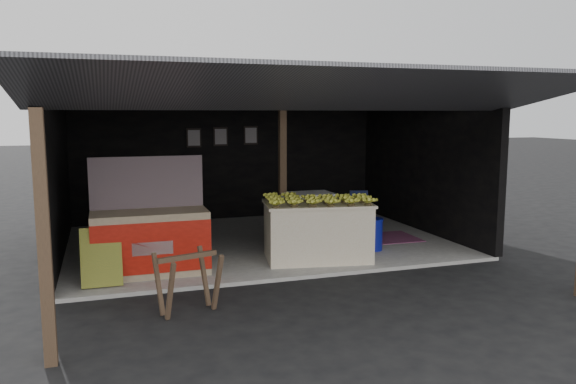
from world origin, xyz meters
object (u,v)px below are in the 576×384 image
object	(u,v)px
white_crate	(307,220)
sawhorse	(188,276)
neighbor_stall	(150,239)
banana_table	(317,231)
plastic_chair	(359,207)
water_barrel	(372,235)

from	to	relation	value
white_crate	sawhorse	size ratio (longest dim) A/B	1.19
white_crate	neighbor_stall	distance (m)	2.93
banana_table	neighbor_stall	world-z (taller)	neighbor_stall
neighbor_stall	plastic_chair	bearing A→B (deg)	24.15
neighbor_stall	plastic_chair	xyz separation A→B (m)	(4.35, 1.93, -0.05)
neighbor_stall	sawhorse	xyz separation A→B (m)	(0.30, -1.73, -0.11)
sawhorse	water_barrel	xyz separation A→B (m)	(3.52, 2.02, -0.15)
neighbor_stall	water_barrel	size ratio (longest dim) A/B	3.28
white_crate	water_barrel	xyz separation A→B (m)	(1.01, -0.56, -0.23)
white_crate	water_barrel	distance (m)	1.17
banana_table	white_crate	bearing A→B (deg)	90.42
sawhorse	white_crate	bearing A→B (deg)	29.33
neighbor_stall	water_barrel	distance (m)	3.84
banana_table	plastic_chair	bearing A→B (deg)	58.86
white_crate	plastic_chair	xyz separation A→B (m)	(1.54, 1.09, -0.02)
white_crate	sawhorse	bearing A→B (deg)	-134.67
banana_table	plastic_chair	distance (m)	2.56
white_crate	water_barrel	size ratio (longest dim) A/B	1.85
water_barrel	plastic_chair	distance (m)	1.74
white_crate	plastic_chair	bearing A→B (deg)	34.86
neighbor_stall	sawhorse	world-z (taller)	neighbor_stall
plastic_chair	sawhorse	bearing A→B (deg)	-121.90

